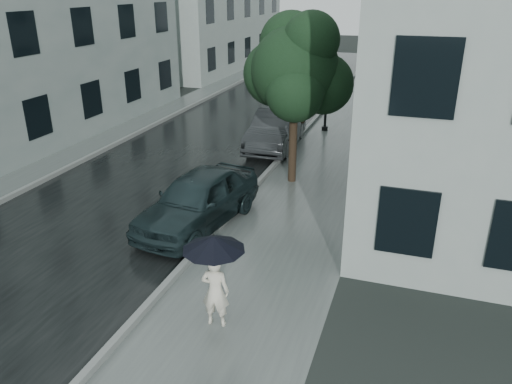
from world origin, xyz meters
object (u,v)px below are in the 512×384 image
(street_tree, at_px, (296,69))
(pedestrian, at_px, (215,291))
(lamp_post, at_px, (325,66))
(car_near, at_px, (198,199))
(car_far, at_px, (276,129))

(street_tree, bearing_deg, pedestrian, -86.00)
(lamp_post, bearing_deg, car_near, -96.46)
(street_tree, distance_m, lamp_post, 6.56)
(car_near, bearing_deg, street_tree, 77.94)
(lamp_post, height_order, car_near, lamp_post)
(street_tree, height_order, car_far, street_tree)
(pedestrian, bearing_deg, street_tree, -91.99)
(street_tree, height_order, car_near, street_tree)
(car_far, bearing_deg, car_near, -92.58)
(pedestrian, bearing_deg, car_far, -85.33)
(pedestrian, xyz_separation_m, car_far, (-2.17, 11.51, 0.01))
(street_tree, height_order, lamp_post, street_tree)
(car_near, xyz_separation_m, car_far, (0.00, 7.58, 0.00))
(pedestrian, height_order, car_near, car_near)
(car_far, bearing_deg, lamp_post, 65.27)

